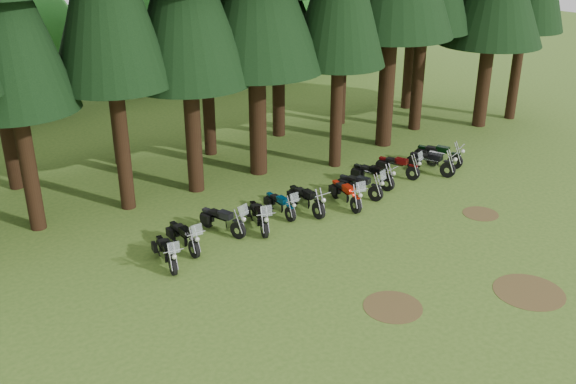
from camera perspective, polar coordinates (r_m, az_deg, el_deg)
name	(u,v)px	position (r m, az deg, el deg)	size (l,w,h in m)	color
ground	(412,252)	(22.94, 10.93, -5.27)	(120.00, 120.00, 0.00)	#3C5D1E
decid_3	(30,36)	(40.17, -21.96, 12.74)	(6.12, 5.95, 7.65)	#311D10
decid_4	(125,25)	(43.38, -14.27, 14.18)	(5.93, 5.76, 7.41)	#311D10
dirt_patch_0	(393,307)	(19.86, 9.30, -10.04)	(1.80, 1.80, 0.01)	#4C3D1E
dirt_patch_1	(481,214)	(26.42, 16.74, -1.86)	(1.40, 1.40, 0.01)	#4C3D1E
dirt_patch_2	(529,292)	(21.67, 20.63, -8.30)	(2.20, 2.20, 0.01)	#4C3D1E
motorcycle_0	(166,253)	(21.92, -10.76, -5.37)	(0.65, 2.10, 1.32)	black
motorcycle_1	(184,238)	(22.80, -9.23, -4.02)	(0.41, 2.17, 1.37)	black
motorcycle_2	(222,221)	(23.76, -5.85, -2.59)	(0.88, 2.23, 1.41)	black
motorcycle_3	(259,217)	(23.96, -2.62, -2.27)	(0.98, 2.18, 1.40)	black
motorcycle_4	(280,205)	(25.04, -0.70, -1.17)	(0.38, 2.01, 1.27)	black
motorcycle_5	(306,200)	(25.33, 1.61, -0.74)	(0.35, 2.31, 0.94)	black
motorcycle_6	(346,195)	(25.93, 5.17, -0.24)	(0.72, 2.29, 1.44)	black
motorcycle_7	(360,186)	(26.83, 6.40, 0.53)	(0.89, 2.22, 1.41)	black
motorcycle_8	(372,176)	(27.96, 7.49, 1.44)	(0.53, 2.25, 0.92)	black
motorcycle_9	(398,167)	(29.17, 9.74, 2.24)	(0.91, 2.18, 1.39)	black
motorcycle_10	(431,163)	(29.80, 12.55, 2.52)	(0.83, 2.31, 0.96)	black
motorcycle_11	(438,155)	(30.85, 13.19, 3.19)	(0.98, 2.26, 0.96)	black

